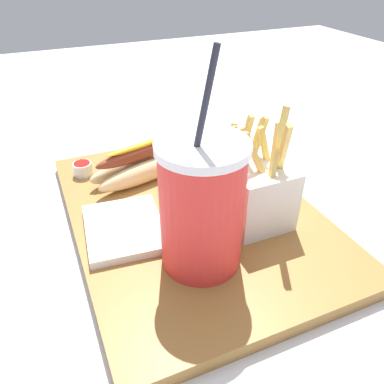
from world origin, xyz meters
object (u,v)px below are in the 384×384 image
soda_cup (202,206)px  napkin_stack (124,228)px  fries_basket (255,190)px  ketchup_cup_2 (83,168)px  hot_dog_1 (142,164)px  ketchup_cup_1 (192,155)px

soda_cup → napkin_stack: (-0.09, -0.07, -0.08)m
fries_basket → ketchup_cup_2: 0.30m
ketchup_cup_2 → soda_cup: bearing=20.2°
soda_cup → ketchup_cup_2: 0.30m
fries_basket → napkin_stack: 0.19m
soda_cup → ketchup_cup_2: bearing=-159.8°
fries_basket → soda_cup: bearing=-64.3°
soda_cup → napkin_stack: soda_cup is taller
ketchup_cup_2 → napkin_stack: size_ratio=0.25×
hot_dog_1 → ketchup_cup_2: size_ratio=5.90×
napkin_stack → soda_cup: bearing=39.4°
hot_dog_1 → napkin_stack: size_ratio=1.49×
fries_basket → napkin_stack: (-0.04, -0.18, -0.04)m
soda_cup → ketchup_cup_1: 0.27m
soda_cup → ketchup_cup_1: soda_cup is taller
ketchup_cup_1 → hot_dog_1: bearing=-76.9°
ketchup_cup_1 → ketchup_cup_2: ketchup_cup_2 is taller
soda_cup → ketchup_cup_2: soda_cup is taller
ketchup_cup_2 → fries_basket: bearing=42.8°
hot_dog_1 → ketchup_cup_1: size_ratio=5.69×
soda_cup → ketchup_cup_1: size_ratio=8.00×
hot_dog_1 → ketchup_cup_1: 0.10m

